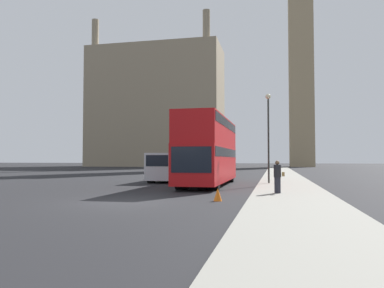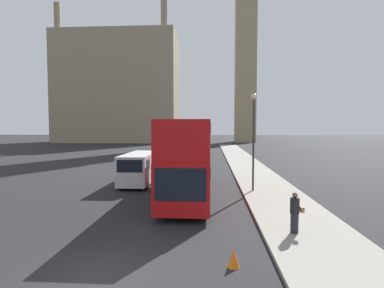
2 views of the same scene
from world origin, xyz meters
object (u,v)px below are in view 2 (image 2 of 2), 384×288
object	(u,v)px
clock_tower	(246,18)
street_lamp	(254,128)
white_van	(140,168)
pedestrian	(295,213)
red_double_decker_bus	(190,155)

from	to	relation	value
clock_tower	street_lamp	xyz separation A→B (m)	(-6.73, -64.97, -29.67)
white_van	pedestrian	xyz separation A→B (m)	(8.38, -10.07, -0.27)
pedestrian	street_lamp	world-z (taller)	street_lamp
red_double_decker_bus	street_lamp	distance (m)	4.38
clock_tower	pedestrian	world-z (taller)	clock_tower
clock_tower	red_double_decker_bus	xyz separation A→B (m)	(-10.66, -66.00, -31.28)
white_van	pedestrian	world-z (taller)	white_van
clock_tower	white_van	world-z (taller)	clock_tower
street_lamp	white_van	bearing A→B (deg)	162.32
street_lamp	pedestrian	bearing A→B (deg)	-86.09
white_van	street_lamp	size ratio (longest dim) A/B	0.93
red_double_decker_bus	pedestrian	bearing A→B (deg)	-55.76
clock_tower	red_double_decker_bus	bearing A→B (deg)	-99.18
clock_tower	red_double_decker_bus	world-z (taller)	clock_tower
red_double_decker_bus	pedestrian	distance (m)	8.07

